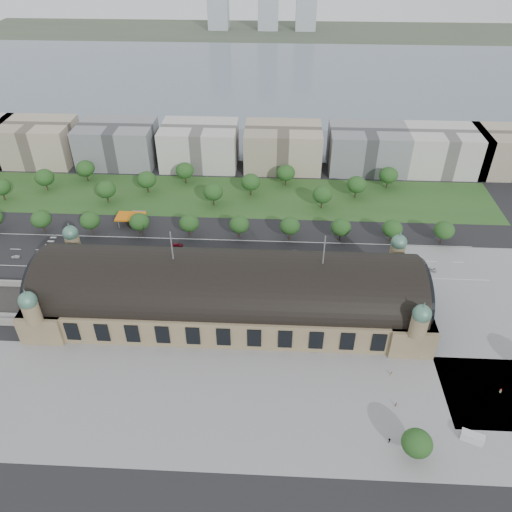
{
  "coord_description": "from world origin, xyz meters",
  "views": [
    {
      "loc": [
        17.9,
        -146.16,
        134.87
      ],
      "look_at": [
        9.65,
        19.13,
        14.0
      ],
      "focal_mm": 35.0,
      "sensor_mm": 36.0,
      "label": 1
    }
  ],
  "objects_px": {
    "parked_car_0": "(78,273)",
    "parked_car_4": "(125,271)",
    "traffic_car_5": "(296,252)",
    "pedestrian_0": "(391,374)",
    "pedestrian_5": "(501,391)",
    "parked_car_6": "(193,275)",
    "parked_car_1": "(110,274)",
    "bus_east": "(326,263)",
    "petrol_station": "(135,216)",
    "parked_car_2": "(92,273)",
    "traffic_car_2": "(90,257)",
    "bus_mid": "(272,262)",
    "parked_car_3": "(130,271)",
    "traffic_car_3": "(178,245)",
    "traffic_car_0": "(16,257)",
    "parked_car_5": "(163,274)",
    "bus_west": "(221,264)",
    "pedestrian_1": "(396,405)",
    "traffic_car_4": "(281,264)",
    "traffic_car_1": "(73,239)",
    "pedestrian_4": "(389,441)",
    "van_south": "(471,437)"
  },
  "relations": [
    {
      "from": "pedestrian_0",
      "to": "traffic_car_1",
      "type": "bearing_deg",
      "value": 152.73
    },
    {
      "from": "petrol_station",
      "to": "pedestrian_4",
      "type": "relative_size",
      "value": 7.07
    },
    {
      "from": "petrol_station",
      "to": "pedestrian_1",
      "type": "distance_m",
      "value": 155.26
    },
    {
      "from": "traffic_car_0",
      "to": "pedestrian_5",
      "type": "bearing_deg",
      "value": 68.59
    },
    {
      "from": "traffic_car_4",
      "to": "parked_car_6",
      "type": "distance_m",
      "value": 39.41
    },
    {
      "from": "petrol_station",
      "to": "bus_mid",
      "type": "distance_m",
      "value": 77.47
    },
    {
      "from": "parked_car_5",
      "to": "pedestrian_5",
      "type": "bearing_deg",
      "value": 27.82
    },
    {
      "from": "petrol_station",
      "to": "parked_car_1",
      "type": "height_order",
      "value": "petrol_station"
    },
    {
      "from": "van_south",
      "to": "bus_mid",
      "type": "bearing_deg",
      "value": 148.84
    },
    {
      "from": "bus_west",
      "to": "pedestrian_1",
      "type": "height_order",
      "value": "bus_west"
    },
    {
      "from": "traffic_car_1",
      "to": "pedestrian_1",
      "type": "distance_m",
      "value": 164.26
    },
    {
      "from": "traffic_car_5",
      "to": "parked_car_0",
      "type": "xyz_separation_m",
      "value": [
        -95.49,
        -20.46,
        0.08
      ]
    },
    {
      "from": "traffic_car_5",
      "to": "parked_car_4",
      "type": "bearing_deg",
      "value": 110.39
    },
    {
      "from": "traffic_car_4",
      "to": "pedestrian_0",
      "type": "height_order",
      "value": "traffic_car_4"
    },
    {
      "from": "parked_car_5",
      "to": "pedestrian_0",
      "type": "distance_m",
      "value": 103.0
    },
    {
      "from": "parked_car_2",
      "to": "bus_east",
      "type": "bearing_deg",
      "value": 63.73
    },
    {
      "from": "parked_car_4",
      "to": "pedestrian_4",
      "type": "xyz_separation_m",
      "value": [
        101.66,
        -79.2,
        0.31
      ]
    },
    {
      "from": "parked_car_4",
      "to": "bus_mid",
      "type": "bearing_deg",
      "value": 60.74
    },
    {
      "from": "bus_west",
      "to": "pedestrian_1",
      "type": "relative_size",
      "value": 6.21
    },
    {
      "from": "parked_car_0",
      "to": "bus_mid",
      "type": "height_order",
      "value": "bus_mid"
    },
    {
      "from": "traffic_car_2",
      "to": "parked_car_4",
      "type": "bearing_deg",
      "value": 68.41
    },
    {
      "from": "petrol_station",
      "to": "traffic_car_3",
      "type": "xyz_separation_m",
      "value": [
        25.26,
        -21.0,
        -2.26
      ]
    },
    {
      "from": "traffic_car_0",
      "to": "parked_car_5",
      "type": "distance_m",
      "value": 70.73
    },
    {
      "from": "parked_car_1",
      "to": "parked_car_2",
      "type": "bearing_deg",
      "value": -129.05
    },
    {
      "from": "bus_mid",
      "to": "parked_car_2",
      "type": "bearing_deg",
      "value": 97.57
    },
    {
      "from": "parked_car_3",
      "to": "pedestrian_4",
      "type": "bearing_deg",
      "value": 20.75
    },
    {
      "from": "parked_car_0",
      "to": "parked_car_4",
      "type": "bearing_deg",
      "value": 58.84
    },
    {
      "from": "traffic_car_0",
      "to": "pedestrian_4",
      "type": "relative_size",
      "value": 1.98
    },
    {
      "from": "traffic_car_4",
      "to": "traffic_car_1",
      "type": "bearing_deg",
      "value": -106.29
    },
    {
      "from": "traffic_car_4",
      "to": "van_south",
      "type": "bearing_deg",
      "value": 26.89
    },
    {
      "from": "parked_car_2",
      "to": "parked_car_6",
      "type": "height_order",
      "value": "parked_car_2"
    },
    {
      "from": "parked_car_1",
      "to": "bus_east",
      "type": "bearing_deg",
      "value": 57.61
    },
    {
      "from": "traffic_car_4",
      "to": "pedestrian_5",
      "type": "xyz_separation_m",
      "value": [
        73.73,
        -66.61,
        0.13
      ]
    },
    {
      "from": "pedestrian_0",
      "to": "pedestrian_5",
      "type": "bearing_deg",
      "value": -7.29
    },
    {
      "from": "traffic_car_5",
      "to": "van_south",
      "type": "height_order",
      "value": "van_south"
    },
    {
      "from": "parked_car_3",
      "to": "parked_car_6",
      "type": "height_order",
      "value": "parked_car_6"
    },
    {
      "from": "parked_car_3",
      "to": "traffic_car_5",
      "type": "bearing_deg",
      "value": 73.19
    },
    {
      "from": "traffic_car_4",
      "to": "traffic_car_5",
      "type": "height_order",
      "value": "traffic_car_4"
    },
    {
      "from": "traffic_car_4",
      "to": "parked_car_0",
      "type": "distance_m",
      "value": 89.17
    },
    {
      "from": "parked_car_1",
      "to": "bus_mid",
      "type": "xyz_separation_m",
      "value": [
        70.28,
        11.0,
        1.0
      ]
    },
    {
      "from": "parked_car_4",
      "to": "pedestrian_5",
      "type": "height_order",
      "value": "pedestrian_5"
    },
    {
      "from": "parked_car_1",
      "to": "pedestrian_0",
      "type": "xyz_separation_m",
      "value": [
        113.02,
        -50.32,
        0.14
      ]
    },
    {
      "from": "traffic_car_0",
      "to": "parked_car_0",
      "type": "xyz_separation_m",
      "value": [
        32.43,
        -10.42,
        0.11
      ]
    },
    {
      "from": "pedestrian_1",
      "to": "pedestrian_4",
      "type": "xyz_separation_m",
      "value": [
        -4.4,
        -13.47,
        0.07
      ]
    },
    {
      "from": "bus_mid",
      "to": "van_south",
      "type": "relative_size",
      "value": 1.63
    },
    {
      "from": "bus_mid",
      "to": "parked_car_4",
      "type": "bearing_deg",
      "value": 97.11
    },
    {
      "from": "parked_car_6",
      "to": "parked_car_2",
      "type": "bearing_deg",
      "value": -125.8
    },
    {
      "from": "traffic_car_2",
      "to": "pedestrian_0",
      "type": "distance_m",
      "value": 140.32
    },
    {
      "from": "parked_car_6",
      "to": "traffic_car_5",
      "type": "bearing_deg",
      "value": 76.41
    },
    {
      "from": "parked_car_0",
      "to": "parked_car_2",
      "type": "xyz_separation_m",
      "value": [
        6.4,
        0.0,
        0.02
      ]
    }
  ]
}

